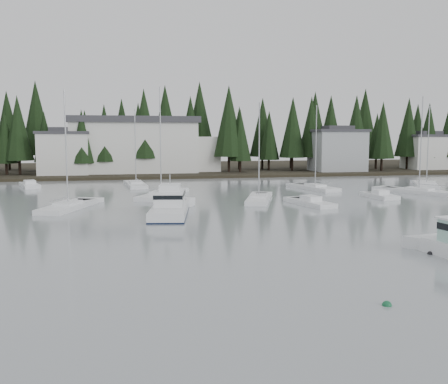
# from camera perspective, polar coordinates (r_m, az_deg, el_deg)

# --- Properties ---
(ground) EXTENTS (260.00, 260.00, 0.00)m
(ground) POSITION_cam_1_polar(r_m,az_deg,el_deg) (20.91, 9.88, -14.55)
(ground) COLOR gray
(ground) RESTS_ON ground
(far_shore_land) EXTENTS (240.00, 54.00, 1.00)m
(far_shore_land) POSITION_cam_1_polar(r_m,az_deg,el_deg) (115.64, -7.83, 2.55)
(far_shore_land) COLOR black
(far_shore_land) RESTS_ON ground
(conifer_treeline) EXTENTS (200.00, 22.00, 20.00)m
(conifer_treeline) POSITION_cam_1_polar(r_m,az_deg,el_deg) (104.69, -7.45, 2.17)
(conifer_treeline) COLOR black
(conifer_treeline) RESTS_ON ground
(house_west) EXTENTS (9.54, 7.42, 8.75)m
(house_west) POSITION_cam_1_polar(r_m,az_deg,el_deg) (97.81, -17.80, 4.37)
(house_west) COLOR silver
(house_west) RESTS_ON ground
(house_east_a) EXTENTS (10.60, 8.48, 9.25)m
(house_east_a) POSITION_cam_1_polar(r_m,az_deg,el_deg) (105.47, 12.82, 4.77)
(house_east_a) COLOR #999EA0
(house_east_a) RESTS_ON ground
(house_east_b) EXTENTS (9.54, 7.42, 8.25)m
(house_east_b) POSITION_cam_1_polar(r_m,az_deg,el_deg) (117.90, 22.23, 4.36)
(house_east_b) COLOR silver
(house_east_b) RESTS_ON ground
(harbor_inn) EXTENTS (29.50, 11.50, 10.90)m
(harbor_inn) POSITION_cam_1_polar(r_m,az_deg,el_deg) (100.62, -9.03, 5.27)
(harbor_inn) COLOR silver
(harbor_inn) RESTS_ON ground
(cabin_cruiser_center) EXTENTS (4.96, 10.85, 4.49)m
(cabin_cruiser_center) POSITION_cam_1_polar(r_m,az_deg,el_deg) (48.10, -6.19, -1.80)
(cabin_cruiser_center) COLOR white
(cabin_cruiser_center) RESTS_ON ground
(sailboat_0) EXTENTS (7.19, 9.86, 12.54)m
(sailboat_0) POSITION_cam_1_polar(r_m,az_deg,el_deg) (80.75, 22.11, 0.60)
(sailboat_0) COLOR white
(sailboat_0) RESTS_ON ground
(sailboat_1) EXTENTS (5.72, 9.92, 12.78)m
(sailboat_1) POSITION_cam_1_polar(r_m,az_deg,el_deg) (54.29, -17.39, -1.78)
(sailboat_1) COLOR white
(sailboat_1) RESTS_ON ground
(sailboat_3) EXTENTS (7.05, 10.26, 13.23)m
(sailboat_3) POSITION_cam_1_polar(r_m,az_deg,el_deg) (70.90, 21.38, -0.09)
(sailboat_3) COLOR white
(sailboat_3) RESTS_ON ground
(sailboat_4) EXTENTS (4.59, 8.99, 12.41)m
(sailboat_4) POSITION_cam_1_polar(r_m,az_deg,el_deg) (72.15, 10.37, 0.34)
(sailboat_4) COLOR white
(sailboat_4) RESTS_ON ground
(sailboat_5) EXTENTS (3.30, 9.31, 12.19)m
(sailboat_5) POSITION_cam_1_polar(r_m,az_deg,el_deg) (76.66, -10.01, 0.69)
(sailboat_5) COLOR white
(sailboat_5) RESTS_ON ground
(sailboat_7) EXTENTS (7.04, 10.60, 14.12)m
(sailboat_7) POSITION_cam_1_polar(r_m,az_deg,el_deg) (62.99, -7.19, -0.45)
(sailboat_7) COLOR white
(sailboat_7) RESTS_ON ground
(sailboat_8) EXTENTS (5.40, 9.57, 11.92)m
(sailboat_8) POSITION_cam_1_polar(r_m,az_deg,el_deg) (58.28, 3.99, -0.97)
(sailboat_8) COLOR white
(sailboat_8) RESTS_ON ground
(runabout_1) EXTENTS (3.57, 7.28, 1.42)m
(runabout_1) POSITION_cam_1_polar(r_m,az_deg,el_deg) (55.52, 9.87, -1.34)
(runabout_1) COLOR white
(runabout_1) RESTS_ON ground
(runabout_3) EXTENTS (4.15, 7.06, 1.42)m
(runabout_3) POSITION_cam_1_polar(r_m,az_deg,el_deg) (79.94, -21.30, 0.63)
(runabout_3) COLOR white
(runabout_3) RESTS_ON ground
(runabout_4) EXTENTS (2.51, 5.29, 1.42)m
(runabout_4) POSITION_cam_1_polar(r_m,az_deg,el_deg) (63.97, 17.44, -0.54)
(runabout_4) COLOR white
(runabout_4) RESTS_ON ground
(mooring_buoy_green) EXTENTS (0.43, 0.43, 0.43)m
(mooring_buoy_green) POSITION_cam_1_polar(r_m,az_deg,el_deg) (23.72, 18.12, -12.23)
(mooring_buoy_green) COLOR #145933
(mooring_buoy_green) RESTS_ON ground
(mooring_buoy_dark) EXTENTS (0.39, 0.39, 0.39)m
(mooring_buoy_dark) POSITION_cam_1_polar(r_m,az_deg,el_deg) (34.55, 22.50, -6.58)
(mooring_buoy_dark) COLOR black
(mooring_buoy_dark) RESTS_ON ground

